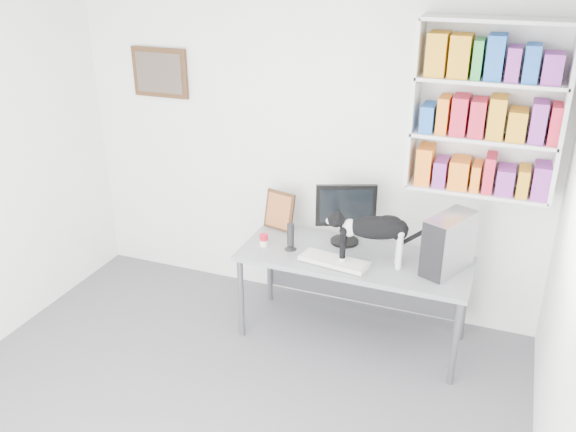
{
  "coord_description": "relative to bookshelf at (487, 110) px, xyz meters",
  "views": [
    {
      "loc": [
        1.6,
        -2.54,
        2.9
      ],
      "look_at": [
        0.04,
        1.53,
        0.96
      ],
      "focal_mm": 38.0,
      "sensor_mm": 36.0,
      "label": 1
    }
  ],
  "objects": [
    {
      "name": "pc_tower",
      "position": [
        -0.12,
        -0.34,
        -0.9
      ],
      "size": [
        0.35,
        0.47,
        0.43
      ],
      "primitive_type": "cube",
      "rotation": [
        0.0,
        0.0,
        -0.43
      ],
      "color": "#B6B6BB",
      "rests_on": "desk"
    },
    {
      "name": "wall_art",
      "position": [
        -2.7,
        0.12,
        0.05
      ],
      "size": [
        0.52,
        0.04,
        0.42
      ],
      "primitive_type": "cube",
      "color": "#4B2F18",
      "rests_on": "room"
    },
    {
      "name": "room",
      "position": [
        -1.4,
        -1.85,
        -0.5
      ],
      "size": [
        4.01,
        4.01,
        2.7
      ],
      "color": "#58585D",
      "rests_on": "ground"
    },
    {
      "name": "bookshelf",
      "position": [
        0.0,
        0.0,
        0.0
      ],
      "size": [
        1.03,
        0.28,
        1.24
      ],
      "primitive_type": "cube",
      "color": "silver",
      "rests_on": "room"
    },
    {
      "name": "soup_can",
      "position": [
        -1.51,
        -0.45,
        -1.07
      ],
      "size": [
        0.08,
        0.08,
        0.1
      ],
      "primitive_type": "cylinder",
      "rotation": [
        0.0,
        0.0,
        -0.31
      ],
      "color": "red",
      "rests_on": "desk"
    },
    {
      "name": "cat",
      "position": [
        -0.64,
        -0.46,
        -0.92
      ],
      "size": [
        0.69,
        0.34,
        0.41
      ],
      "primitive_type": null,
      "rotation": [
        0.0,
        0.0,
        0.25
      ],
      "color": "black",
      "rests_on": "desk"
    },
    {
      "name": "monitor",
      "position": [
        -0.94,
        -0.17,
        -0.87
      ],
      "size": [
        0.52,
        0.38,
        0.5
      ],
      "primitive_type": "cube",
      "rotation": [
        0.0,
        0.0,
        0.38
      ],
      "color": "black",
      "rests_on": "desk"
    },
    {
      "name": "leaning_print",
      "position": [
        -1.52,
        -0.11,
        -0.95
      ],
      "size": [
        0.29,
        0.17,
        0.33
      ],
      "primitive_type": "cube",
      "rotation": [
        0.0,
        0.0,
        -0.24
      ],
      "color": "#4B2F18",
      "rests_on": "desk"
    },
    {
      "name": "keyboard",
      "position": [
        -0.91,
        -0.53,
        -1.1
      ],
      "size": [
        0.54,
        0.27,
        0.04
      ],
      "primitive_type": "cube",
      "rotation": [
        0.0,
        0.0,
        -0.14
      ],
      "color": "beige",
      "rests_on": "desk"
    },
    {
      "name": "desk",
      "position": [
        -0.8,
        -0.38,
        -1.49
      ],
      "size": [
        1.76,
        0.69,
        0.73
      ],
      "primitive_type": "cube",
      "rotation": [
        0.0,
        0.0,
        -0.01
      ],
      "color": "gray",
      "rests_on": "room"
    },
    {
      "name": "speaker",
      "position": [
        -1.29,
        -0.43,
        -1.01
      ],
      "size": [
        0.12,
        0.12,
        0.22
      ],
      "primitive_type": "cylinder",
      "rotation": [
        0.0,
        0.0,
        0.34
      ],
      "color": "black",
      "rests_on": "desk"
    }
  ]
}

